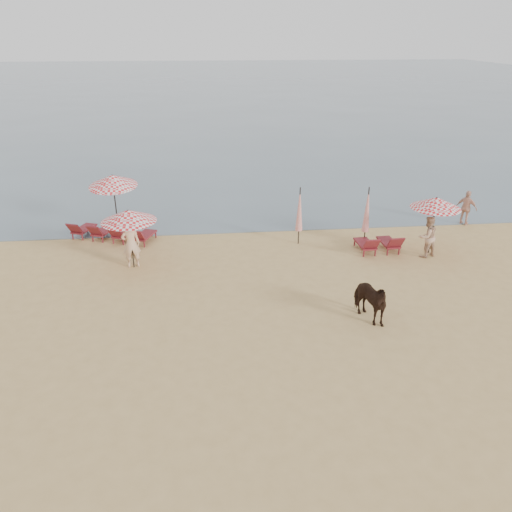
{
  "coord_description": "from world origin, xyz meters",
  "views": [
    {
      "loc": [
        -1.59,
        -10.87,
        8.34
      ],
      "look_at": [
        0.0,
        5.0,
        1.1
      ],
      "focal_mm": 35.0,
      "sensor_mm": 36.0,
      "label": 1
    }
  ],
  "objects": [
    {
      "name": "lounger_cluster_left",
      "position": [
        -5.82,
        9.7,
        0.39
      ],
      "size": [
        3.83,
        2.65,
        0.56
      ],
      "rotation": [
        0.0,
        0.0,
        -0.36
      ],
      "color": "maroon",
      "rests_on": "ground"
    },
    {
      "name": "umbrella_open_right",
      "position": [
        7.33,
        7.05,
        2.15
      ],
      "size": [
        1.96,
        1.96,
        2.39
      ],
      "rotation": [
        0.0,
        0.0,
        -0.41
      ],
      "color": "black",
      "rests_on": "ground"
    },
    {
      "name": "sea",
      "position": [
        0.0,
        80.0,
        0.0
      ],
      "size": [
        160.0,
        140.0,
        0.06
      ],
      "primitive_type": "cube",
      "color": "#51606B",
      "rests_on": "ground"
    },
    {
      "name": "umbrella_open_left_a",
      "position": [
        -4.55,
        6.86,
        2.1
      ],
      "size": [
        2.05,
        2.05,
        2.33
      ],
      "rotation": [
        0.0,
        0.0,
        -0.13
      ],
      "color": "black",
      "rests_on": "ground"
    },
    {
      "name": "umbrella_closed_left",
      "position": [
        2.17,
        8.54,
        1.53
      ],
      "size": [
        0.3,
        0.3,
        2.49
      ],
      "rotation": [
        0.0,
        0.0,
        -0.11
      ],
      "color": "black",
      "rests_on": "ground"
    },
    {
      "name": "ground",
      "position": [
        0.0,
        0.0,
        0.0
      ],
      "size": [
        120.0,
        120.0,
        0.0
      ],
      "primitive_type": "plane",
      "color": "tan",
      "rests_on": "ground"
    },
    {
      "name": "umbrella_closed_right",
      "position": [
        4.94,
        8.13,
        1.56
      ],
      "size": [
        0.31,
        0.31,
        2.53
      ],
      "rotation": [
        0.0,
        0.0,
        0.11
      ],
      "color": "black",
      "rests_on": "ground"
    },
    {
      "name": "cow",
      "position": [
        3.22,
        2.21,
        0.71
      ],
      "size": [
        1.35,
        1.85,
        1.42
      ],
      "primitive_type": "imported",
      "rotation": [
        0.0,
        0.0,
        0.39
      ],
      "color": "black",
      "rests_on": "ground"
    },
    {
      "name": "beachgoer_right_a",
      "position": [
        7.02,
        6.72,
        0.85
      ],
      "size": [
        0.99,
        0.87,
        1.69
      ],
      "primitive_type": "imported",
      "rotation": [
        0.0,
        0.0,
        3.47
      ],
      "color": "tan",
      "rests_on": "ground"
    },
    {
      "name": "beachgoer_left",
      "position": [
        -4.58,
        6.92,
        0.94
      ],
      "size": [
        0.77,
        0.59,
        1.89
      ],
      "primitive_type": "imported",
      "rotation": [
        0.0,
        0.0,
        3.37
      ],
      "color": "#DDB08A",
      "rests_on": "ground"
    },
    {
      "name": "lounger_cluster_right",
      "position": [
        5.28,
        7.3,
        0.4
      ],
      "size": [
        1.67,
        1.61,
        0.57
      ],
      "rotation": [
        0.0,
        0.0,
        0.05
      ],
      "color": "maroon",
      "rests_on": "ground"
    },
    {
      "name": "beachgoer_right_b",
      "position": [
        10.32,
        10.02,
        0.82
      ],
      "size": [
        0.96,
        0.95,
        1.63
      ],
      "primitive_type": "imported",
      "rotation": [
        0.0,
        0.0,
        2.37
      ],
      "color": "tan",
      "rests_on": "ground"
    },
    {
      "name": "umbrella_open_left_b",
      "position": [
        -5.73,
        10.9,
        2.33
      ],
      "size": [
        2.11,
        2.15,
        2.69
      ],
      "rotation": [
        0.0,
        0.0,
        -0.06
      ],
      "color": "black",
      "rests_on": "ground"
    }
  ]
}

